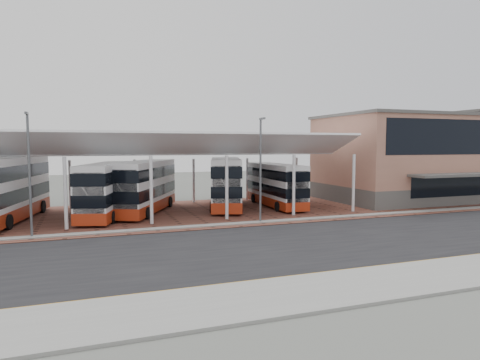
{
  "coord_description": "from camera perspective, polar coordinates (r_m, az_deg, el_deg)",
  "views": [
    {
      "loc": [
        -10.71,
        -23.88,
        6.0
      ],
      "look_at": [
        0.99,
        8.11,
        3.23
      ],
      "focal_mm": 32.0,
      "sensor_mm": 36.0,
      "label": 1
    }
  ],
  "objects": [
    {
      "name": "ground",
      "position": [
        26.85,
        4.01,
        -8.27
      ],
      "size": [
        140.0,
        140.0,
        0.0
      ],
      "primitive_type": "plane",
      "color": "#52544E"
    },
    {
      "name": "road",
      "position": [
        25.96,
        4.92,
        -8.7
      ],
      "size": [
        120.0,
        14.0,
        0.02
      ],
      "primitive_type": "cube",
      "color": "black",
      "rests_on": "ground"
    },
    {
      "name": "forecourt",
      "position": [
        39.46,
        -1.06,
        -4.05
      ],
      "size": [
        72.0,
        16.0,
        0.06
      ],
      "primitive_type": "cube",
      "color": "brown",
      "rests_on": "ground"
    },
    {
      "name": "sidewalk",
      "position": [
        19.27,
        15.31,
        -13.44
      ],
      "size": [
        120.0,
        4.0,
        0.14
      ],
      "primitive_type": "cube",
      "color": "gray",
      "rests_on": "ground"
    },
    {
      "name": "north_kerb",
      "position": [
        32.48,
        -0.48,
        -5.87
      ],
      "size": [
        120.0,
        0.8,
        0.14
      ],
      "primitive_type": "cube",
      "color": "gray",
      "rests_on": "ground"
    },
    {
      "name": "yellow_line_near",
      "position": [
        20.87,
        12.05,
        -12.09
      ],
      "size": [
        120.0,
        0.12,
        0.01
      ],
      "primitive_type": "cube",
      "color": "#BB7700",
      "rests_on": "road"
    },
    {
      "name": "yellow_line_far",
      "position": [
        21.11,
        11.61,
        -11.89
      ],
      "size": [
        120.0,
        0.12,
        0.01
      ],
      "primitive_type": "cube",
      "color": "#BB7700",
      "rests_on": "road"
    },
    {
      "name": "canopy",
      "position": [
        38.11,
        -13.02,
        4.23
      ],
      "size": [
        37.0,
        11.63,
        7.07
      ],
      "color": "silver",
      "rests_on": "ground"
    },
    {
      "name": "terminal",
      "position": [
        50.67,
        21.66,
        2.81
      ],
      "size": [
        18.4,
        14.4,
        9.25
      ],
      "color": "#524F4C",
      "rests_on": "ground"
    },
    {
      "name": "lamp_west",
      "position": [
        30.38,
        -26.28,
        1.08
      ],
      "size": [
        0.16,
        0.9,
        8.07
      ],
      "color": "#53565B",
      "rests_on": "ground"
    },
    {
      "name": "lamp_east",
      "position": [
        32.76,
        2.77,
        1.78
      ],
      "size": [
        0.16,
        0.9,
        8.07
      ],
      "color": "#53565B",
      "rests_on": "ground"
    },
    {
      "name": "bus_1",
      "position": [
        38.15,
        -28.57,
        -1.11
      ],
      "size": [
        5.19,
        12.44,
        5.0
      ],
      "rotation": [
        0.0,
        0.0,
        -0.2
      ],
      "color": "silver",
      "rests_on": "forecourt"
    },
    {
      "name": "bus_2",
      "position": [
        37.33,
        -17.24,
        -1.29
      ],
      "size": [
        5.54,
        11.05,
        4.45
      ],
      "rotation": [
        0.0,
        0.0,
        -0.3
      ],
      "color": "silver",
      "rests_on": "forecourt"
    },
    {
      "name": "bus_3",
      "position": [
        38.66,
        -12.51,
        -0.91
      ],
      "size": [
        7.04,
        11.07,
        4.56
      ],
      "rotation": [
        0.0,
        0.0,
        -0.44
      ],
      "color": "silver",
      "rests_on": "forecourt"
    },
    {
      "name": "bus_4",
      "position": [
        41.02,
        -1.93,
        -0.38
      ],
      "size": [
        5.91,
        11.7,
        4.71
      ],
      "rotation": [
        0.0,
        0.0,
        -0.3
      ],
      "color": "silver",
      "rests_on": "forecourt"
    },
    {
      "name": "bus_5",
      "position": [
        41.73,
        4.8,
        -0.71
      ],
      "size": [
        2.8,
        10.1,
        4.13
      ],
      "rotation": [
        0.0,
        0.0,
        -0.04
      ],
      "color": "silver",
      "rests_on": "forecourt"
    }
  ]
}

